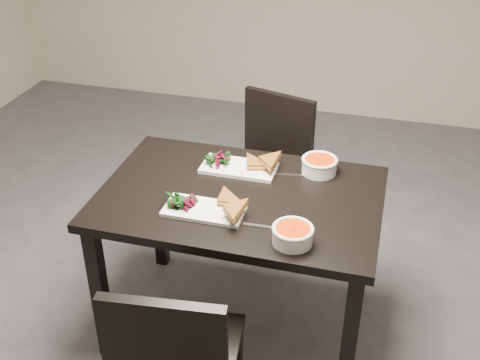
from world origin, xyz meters
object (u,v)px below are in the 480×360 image
Objects in this scene: soup_bowl_near at (293,234)px; soup_bowl_far at (319,164)px; chair_far at (268,162)px; plate_far at (239,168)px; table at (240,213)px; plate_near at (204,210)px; chair_near at (175,358)px.

soup_bowl_near is 0.98× the size of soup_bowl_far.
soup_bowl_near is 0.55m from soup_bowl_far.
plate_far is at bearing -75.53° from chair_far.
table is at bearing -73.22° from plate_far.
table is 0.23m from plate_far.
table is 0.43m from soup_bowl_far.
chair_far is 0.97m from plate_near.
table is 1.41× the size of chair_far.
plate_far is 0.37m from soup_bowl_far.
chair_near is at bearing -73.99° from chair_far.
chair_far is 0.67m from soup_bowl_far.
soup_bowl_near is (0.28, -0.28, 0.14)m from table.
table is at bearing -137.63° from soup_bowl_far.
chair_far reaches higher than plate_far.
soup_bowl_far is (0.34, -0.49, 0.31)m from chair_far.
chair_near is 0.94m from plate_far.
table is 0.78m from chair_far.
plate_far is at bearing 83.04° from plate_near.
chair_near is 1.46m from chair_far.
chair_near is (-0.05, -0.70, -0.17)m from table.
chair_far is at bearing 124.86° from soup_bowl_far.
soup_bowl_far is (0.36, 0.07, 0.03)m from plate_far.
soup_bowl_near is (0.33, 0.43, 0.31)m from chair_near.
table is 7.34× the size of soup_bowl_far.
table is at bearing 135.50° from soup_bowl_near.
soup_bowl_far reaches higher than plate_far.
chair_far is 1.13m from soup_bowl_near.
plate_near is 0.37m from plate_far.
chair_near is 5.31× the size of soup_bowl_near.
chair_far is (0.00, 1.46, 0.00)m from chair_near.
plate_near is at bearing -77.67° from chair_far.
plate_near is (-0.06, 0.53, 0.27)m from chair_near.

